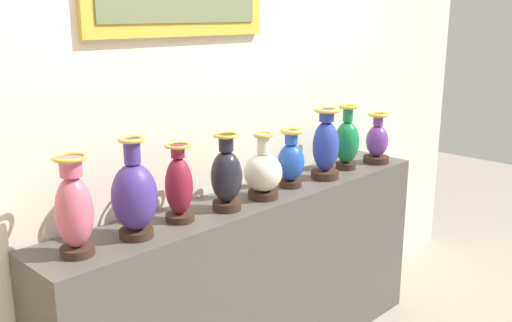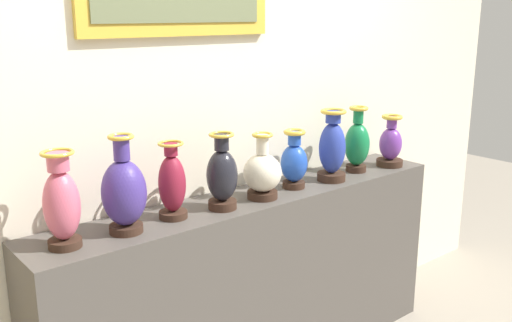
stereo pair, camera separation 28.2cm
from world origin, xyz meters
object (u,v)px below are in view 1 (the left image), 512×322
at_px(vase_sapphire, 291,161).
at_px(vase_rose, 74,210).
at_px(vase_burgundy, 179,187).
at_px(vase_indigo, 134,196).
at_px(vase_emerald, 347,141).
at_px(vase_ivory, 263,173).
at_px(vase_cobalt, 326,147).
at_px(vase_onyx, 226,177).
at_px(vase_violet, 377,142).

bearing_deg(vase_sapphire, vase_rose, -179.81).
bearing_deg(vase_burgundy, vase_indigo, -174.54).
distance_m(vase_sapphire, vase_emerald, 0.50).
bearing_deg(vase_burgundy, vase_ivory, -4.44).
height_order(vase_indigo, vase_ivory, vase_indigo).
relative_size(vase_rose, vase_burgundy, 1.12).
xyz_separation_m(vase_indigo, vase_cobalt, (1.22, -0.02, 0.00)).
bearing_deg(vase_emerald, vase_burgundy, 179.68).
xyz_separation_m(vase_rose, vase_emerald, (1.72, 0.01, -0.01)).
xyz_separation_m(vase_burgundy, vase_cobalt, (0.98, -0.04, 0.02)).
height_order(vase_onyx, vase_sapphire, vase_onyx).
distance_m(vase_onyx, vase_emerald, 0.98).
height_order(vase_rose, vase_onyx, vase_rose).
distance_m(vase_cobalt, vase_emerald, 0.25).
distance_m(vase_rose, vase_indigo, 0.26).
height_order(vase_burgundy, vase_violet, vase_burgundy).
bearing_deg(vase_violet, vase_indigo, 179.01).
distance_m(vase_indigo, vase_onyx, 0.49).
relative_size(vase_indigo, vase_sapphire, 1.35).
xyz_separation_m(vase_onyx, vase_emerald, (0.98, 0.03, 0.00)).
bearing_deg(vase_onyx, vase_burgundy, 170.95).
xyz_separation_m(vase_emerald, vase_violet, (0.25, -0.05, -0.03)).
distance_m(vase_ivory, vase_cobalt, 0.49).
bearing_deg(vase_ivory, vase_sapphire, 6.68).
bearing_deg(vase_ivory, vase_rose, 178.62).
bearing_deg(vase_violet, vase_onyx, 179.36).
bearing_deg(vase_ivory, vase_burgundy, 175.56).
height_order(vase_ivory, vase_violet, vase_ivory).
height_order(vase_cobalt, vase_emerald, vase_cobalt).
xyz_separation_m(vase_ivory, vase_violet, (0.98, -0.01, 0.00)).
distance_m(vase_rose, vase_cobalt, 1.48).
relative_size(vase_sapphire, vase_cobalt, 0.79).
height_order(vase_burgundy, vase_ivory, vase_burgundy).
xyz_separation_m(vase_indigo, vase_onyx, (0.49, -0.02, -0.02)).
bearing_deg(vase_emerald, vase_violet, -10.41).
bearing_deg(vase_rose, vase_burgundy, 1.63).
xyz_separation_m(vase_rose, vase_indigo, (0.26, -0.01, -0.00)).
distance_m(vase_rose, vase_ivory, 0.99).
bearing_deg(vase_rose, vase_ivory, -1.38).
relative_size(vase_onyx, vase_violet, 1.18).
relative_size(vase_rose, vase_emerald, 1.02).
height_order(vase_sapphire, vase_cobalt, vase_cobalt).
height_order(vase_indigo, vase_burgundy, vase_indigo).
relative_size(vase_rose, vase_ivory, 1.18).
bearing_deg(vase_emerald, vase_cobalt, -171.78).
bearing_deg(vase_rose, vase_violet, -1.12).
xyz_separation_m(vase_ivory, vase_cobalt, (0.49, -0.00, 0.05)).
xyz_separation_m(vase_rose, vase_burgundy, (0.50, 0.01, -0.02)).
xyz_separation_m(vase_rose, vase_sapphire, (1.23, 0.00, -0.04)).
height_order(vase_indigo, vase_onyx, vase_indigo).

